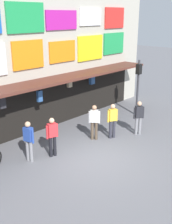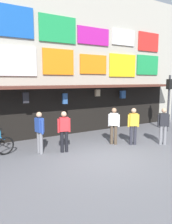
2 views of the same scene
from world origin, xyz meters
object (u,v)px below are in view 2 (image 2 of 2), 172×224
at_px(pedestrian_in_green, 64,129).
at_px(pedestrian_in_white, 114,124).
at_px(traffic_light_far, 169,94).
at_px(pedestrian_in_black, 40,130).
at_px(pedestrian_in_red, 163,124).
at_px(pedestrian_in_purple, 133,123).

relative_size(pedestrian_in_green, pedestrian_in_white, 1.00).
height_order(traffic_light_far, pedestrian_in_black, traffic_light_far).
height_order(pedestrian_in_red, pedestrian_in_white, same).
height_order(pedestrian_in_purple, pedestrian_in_green, same).
height_order(traffic_light_far, pedestrian_in_red, traffic_light_far).
height_order(pedestrian_in_black, pedestrian_in_green, same).
relative_size(pedestrian_in_black, pedestrian_in_green, 1.00).
distance_m(pedestrian_in_green, pedestrian_in_white, 2.42).
distance_m(pedestrian_in_red, pedestrian_in_black, 5.48).
bearing_deg(pedestrian_in_green, traffic_light_far, 2.79).
bearing_deg(traffic_light_far, pedestrian_in_green, -177.21).
height_order(traffic_light_far, pedestrian_in_white, traffic_light_far).
relative_size(traffic_light_far, pedestrian_in_white, 1.90).
xyz_separation_m(pedestrian_in_purple, pedestrian_in_white, (-0.72, 0.48, -0.04)).
distance_m(pedestrian_in_red, pedestrian_in_green, 4.51).
distance_m(pedestrian_in_purple, pedestrian_in_white, 0.87).
relative_size(pedestrian_in_red, pedestrian_in_white, 1.00).
bearing_deg(traffic_light_far, pedestrian_in_red, -145.00).
bearing_deg(pedestrian_in_black, pedestrian_in_white, -8.78).
relative_size(pedestrian_in_black, pedestrian_in_white, 1.00).
xyz_separation_m(pedestrian_in_black, pedestrian_in_green, (0.90, -0.36, 0.00)).
relative_size(pedestrian_in_purple, pedestrian_in_black, 1.00).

